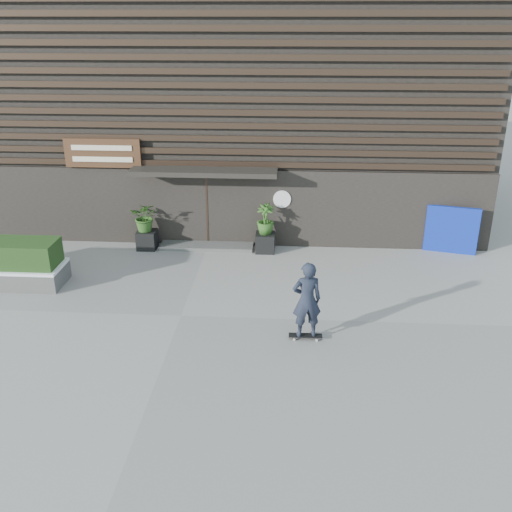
# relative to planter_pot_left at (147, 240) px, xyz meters

# --- Properties ---
(ground) EXTENTS (80.00, 80.00, 0.00)m
(ground) POSITION_rel_planter_pot_left_xyz_m (1.90, -4.40, -0.30)
(ground) COLOR gray
(ground) RESTS_ON ground
(entrance_step) EXTENTS (3.00, 0.80, 0.12)m
(entrance_step) POSITION_rel_planter_pot_left_xyz_m (1.90, 0.20, -0.24)
(entrance_step) COLOR #4A4A47
(entrance_step) RESTS_ON ground
(planter_pot_left) EXTENTS (0.60, 0.60, 0.60)m
(planter_pot_left) POSITION_rel_planter_pot_left_xyz_m (0.00, 0.00, 0.00)
(planter_pot_left) COLOR black
(planter_pot_left) RESTS_ON ground
(bamboo_left) EXTENTS (0.86, 0.75, 0.96)m
(bamboo_left) POSITION_rel_planter_pot_left_xyz_m (0.00, 0.00, 0.78)
(bamboo_left) COLOR #2D591E
(bamboo_left) RESTS_ON planter_pot_left
(planter_pot_right) EXTENTS (0.60, 0.60, 0.60)m
(planter_pot_right) POSITION_rel_planter_pot_left_xyz_m (3.80, 0.00, 0.00)
(planter_pot_right) COLOR black
(planter_pot_right) RESTS_ON ground
(bamboo_right) EXTENTS (0.54, 0.54, 0.96)m
(bamboo_right) POSITION_rel_planter_pot_left_xyz_m (3.80, 0.00, 0.78)
(bamboo_right) COLOR #2D591E
(bamboo_right) RESTS_ON planter_pot_right
(raised_bed) EXTENTS (3.50, 1.20, 0.50)m
(raised_bed) POSITION_rel_planter_pot_left_xyz_m (-3.44, -2.84, -0.05)
(raised_bed) COLOR #494947
(raised_bed) RESTS_ON ground
(snow_layer) EXTENTS (3.50, 1.20, 0.08)m
(snow_layer) POSITION_rel_planter_pot_left_xyz_m (-3.44, -2.84, 0.24)
(snow_layer) COLOR white
(snow_layer) RESTS_ON raised_bed
(blue_tarp) EXTENTS (1.59, 0.49, 1.51)m
(blue_tarp) POSITION_rel_planter_pot_left_xyz_m (9.63, 0.30, 0.45)
(blue_tarp) COLOR #0B2095
(blue_tarp) RESTS_ON ground
(building) EXTENTS (18.00, 11.00, 8.00)m
(building) POSITION_rel_planter_pot_left_xyz_m (1.90, 5.56, 3.69)
(building) COLOR black
(building) RESTS_ON ground
(skateboarder) EXTENTS (0.78, 0.55, 1.94)m
(skateboarder) POSITION_rel_planter_pot_left_xyz_m (5.00, -5.32, 0.71)
(skateboarder) COLOR black
(skateboarder) RESTS_ON ground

